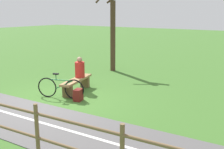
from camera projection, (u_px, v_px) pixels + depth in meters
The scene contains 7 objects.
ground_plane at pixel (58, 100), 9.28m from camera, with size 80.00×80.00×0.00m, color #3D6B28.
bench at pixel (77, 83), 10.18m from camera, with size 1.94×0.84×0.51m.
person_seated at pixel (80, 69), 10.34m from camera, with size 0.45×0.45×0.79m.
bicycle at pixel (60, 88), 9.42m from camera, with size 0.62×1.65×0.89m.
backpack at pixel (78, 95), 9.19m from camera, with size 0.39×0.34×0.41m.
fence_roadside at pixel (5, 120), 5.68m from camera, with size 0.73×9.39×1.26m.
tree_far_right at pixel (113, 32), 13.58m from camera, with size 1.21×1.01×4.46m.
Camera 1 is at (6.29, 6.47, 2.97)m, focal length 43.30 mm.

